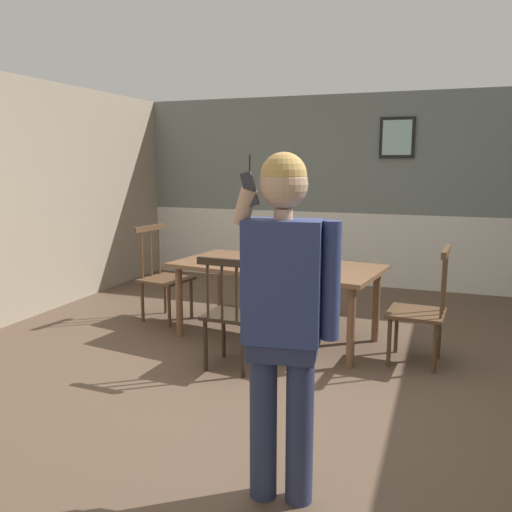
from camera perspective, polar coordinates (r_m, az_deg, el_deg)
name	(u,v)px	position (r m, az deg, el deg)	size (l,w,h in m)	color
ground_plane	(285,375)	(4.44, 3.18, -12.70)	(7.67, 7.67, 0.00)	brown
room_back_partition	(359,195)	(7.51, 11.05, 6.46)	(6.44, 0.17, 2.62)	slate
dining_table	(276,272)	(5.12, 2.21, -1.74)	(2.09, 1.24, 0.75)	brown
chair_near_window	(421,309)	(4.74, 17.37, -5.52)	(0.49, 0.49, 1.02)	#513823
chair_by_doorway	(164,276)	(5.88, -9.93, -2.13)	(0.55, 0.55, 1.04)	#513823
chair_at_table_head	(231,314)	(4.42, -2.75, -6.23)	(0.45, 0.45, 0.97)	#2D2319
chair_opposite_corner	(311,274)	(5.93, 5.91, -1.98)	(0.53, 0.53, 1.02)	#513823
person_figure	(284,308)	(2.58, 3.02, -5.56)	(0.53, 0.25, 1.76)	#282E49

